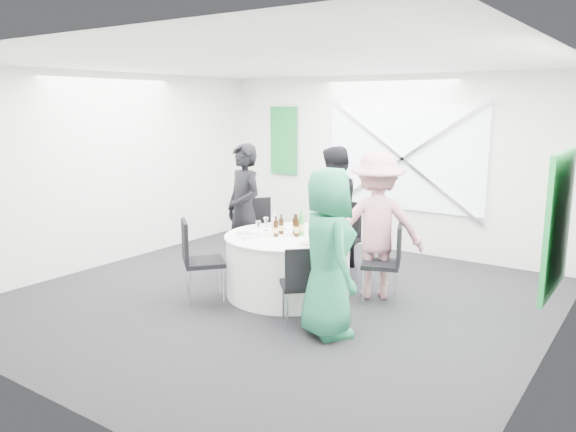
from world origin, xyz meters
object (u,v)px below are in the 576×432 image
Objects in this scene: chair_back at (342,232)px; clear_water_bottle at (275,225)px; chair_front_right at (301,280)px; chair_back_left at (259,228)px; chair_front_left at (196,254)px; banquet_table at (288,265)px; person_man_back_left at (244,210)px; person_man_back at (333,210)px; chair_back_right at (388,257)px; person_woman_green at (328,253)px; green_water_bottle at (301,225)px; person_woman_pink at (376,226)px.

chair_back is 3.77× the size of clear_water_bottle.
chair_back is at bearing -115.89° from chair_front_right.
chair_back_left is 1.53m from chair_front_left.
person_man_back_left is (-0.98, 0.35, 0.53)m from banquet_table.
person_man_back is (-0.06, 1.19, 0.51)m from banquet_table.
banquet_table is at bearing -90.00° from chair_back_right.
person_man_back_left is 1.05× the size of person_woman_green.
chair_back_left is 2.11m from chair_back_right.
clear_water_bottle reaches higher than chair_front_left.
chair_front_right is 0.48m from person_woman_green.
green_water_bottle is 1.14× the size of clear_water_bottle.
chair_back_left is 2.46m from person_woman_green.
chair_back_right is 2.28m from chair_front_left.
green_water_bottle is (1.09, -0.55, 0.28)m from chair_back_left.
clear_water_bottle is at bearing -158.93° from green_water_bottle.
chair_back_right is (2.10, -0.21, -0.04)m from chair_back_left.
chair_back_left reaches higher than chair_front_right.
clear_water_bottle is at bearing -82.29° from chair_front_right.
chair_back_left is 0.43m from person_man_back_left.
chair_back is 1.02m from person_woman_pink.
chair_back is 1.23m from clear_water_bottle.
person_man_back reaches higher than chair_front_left.
chair_back_right is at bearing -27.77° from chair_back.
chair_front_left is at bearing -137.15° from chair_back_left.
banquet_table is 1.15m from chair_front_left.
chair_front_left is at bearing -122.95° from clear_water_bottle.
person_man_back_left is at bearing -108.63° from chair_back_right.
person_woman_green is at bearing -9.68° from person_man_back_left.
green_water_bottle is (0.13, 0.09, 0.50)m from banquet_table.
person_man_back_left is 6.74× the size of clear_water_bottle.
chair_front_right is 0.50× the size of person_man_back.
banquet_table is 1.30m from person_man_back.
banquet_table is 0.90× the size of person_woman_green.
chair_front_left is (0.23, -1.51, -0.01)m from chair_back_left.
person_woman_pink is (0.22, 1.32, 0.38)m from chair_front_right.
chair_back is at bearing -31.77° from chair_back_left.
person_man_back is 6.56× the size of clear_water_bottle.
chair_front_left reaches higher than chair_back_right.
chair_back reaches higher than chair_front_left.
person_man_back reaches higher than chair_back_right.
person_man_back is 1.23m from clear_water_bottle.
person_woman_green reaches higher than chair_back_left.
clear_water_bottle reaches higher than chair_back.
person_man_back reaches higher than green_water_bottle.
chair_back is (0.13, 1.13, 0.22)m from banquet_table.
person_woman_green is at bearing -91.63° from chair_back_left.
chair_back is 1.01× the size of chair_front_left.
green_water_bottle reaches higher than banquet_table.
person_man_back_left is (-1.67, 1.11, 0.40)m from chair_front_right.
chair_back is at bearing 83.50° from banquet_table.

